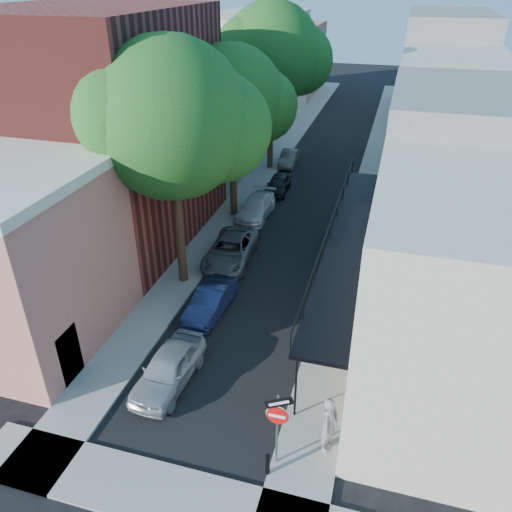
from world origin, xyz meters
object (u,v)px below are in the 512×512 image
Objects in this scene: bollard at (268,464)px; parked_car_e at (278,184)px; oak_near at (183,122)px; parked_car_b at (211,300)px; parked_car_a at (169,368)px; oak_far at (279,55)px; parked_car_f at (289,158)px; parked_car_c at (231,250)px; oak_mid at (239,101)px; pedestrian at (329,424)px; parked_car_d at (256,207)px; sign_post at (278,418)px.

parked_car_e is (-5.02, 21.94, 0.08)m from bollard.
oak_near reaches higher than parked_car_b.
bollard is 5.37m from parked_car_a.
oak_far is 7.78m from parked_car_f.
parked_car_c is at bearing -91.32° from parked_car_f.
oak_mid is 5.02× the size of pedestrian.
parked_car_a is 1.08× the size of parked_car_b.
oak_mid is 2.37× the size of parked_car_d.
oak_mid is at bearing -97.69° from parked_car_f.
sign_post reaches higher than parked_car_a.
parked_car_c reaches higher than parked_car_b.
parked_car_f is at bearing 48.11° from oak_far.
parked_car_a is at bearing -75.12° from oak_near.
pedestrian is at bearing -77.45° from parked_car_f.
oak_near reaches higher than parked_car_f.
parked_car_a is at bearing -90.39° from parked_car_e.
sign_post is 0.86× the size of parked_car_f.
parked_car_d is at bearing 83.27° from oak_near.
sign_post is at bearing -24.33° from parked_car_a.
parked_car_a is 1.15× the size of parked_car_f.
oak_near reaches higher than pedestrian.
pedestrian reaches higher than parked_car_d.
pedestrian is at bearing 34.75° from sign_post.
parked_car_e is at bearing 102.89° from bollard.
bollard is 0.22× the size of parked_car_b.
pedestrian is at bearing -65.93° from parked_car_d.
parked_car_c is 1.38× the size of parked_car_f.
sign_post is 12.79m from parked_car_c.
oak_mid is 11.89m from parked_car_f.
oak_near is 17.01m from oak_far.
sign_post is at bearing 142.76° from pedestrian.
parked_car_d is 4.23m from parked_car_e.
parked_car_b is (1.75, -19.28, -7.65)m from oak_far.
pedestrian is (6.62, -20.47, 0.54)m from parked_car_e.
parked_car_a is (1.83, -6.89, -7.20)m from oak_near.
sign_post is 0.26× the size of oak_near.
oak_near is at bearing 107.59° from parked_car_a.
oak_near reaches higher than oak_mid.
sign_post is 1.97m from pedestrian.
oak_far is at bearing 103.58° from parked_car_e.
pedestrian is (7.16, -26.18, 0.57)m from parked_car_f.
parked_car_f is (0.86, 9.92, -6.49)m from oak_mid.
oak_mid reaches higher than sign_post.
parked_car_d is (0.93, -9.03, -7.63)m from oak_far.
sign_post is 27.81m from parked_car_f.
oak_mid is at bearing 103.77° from parked_car_b.
parked_car_e is 21.52m from pedestrian.
parked_car_a is 19.08m from parked_car_e.
oak_far is 2.49× the size of parked_car_c.
bollard is at bearing -78.96° from parked_car_e.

